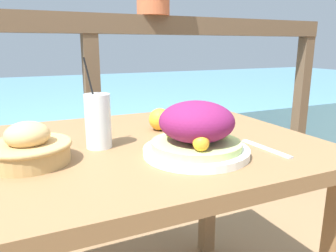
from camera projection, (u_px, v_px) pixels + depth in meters
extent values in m
cube|color=olive|center=(142.00, 148.00, 0.99)|extent=(1.03, 0.81, 0.04)
cube|color=olive|center=(208.00, 187.00, 1.57)|extent=(0.06, 0.06, 0.67)
cube|color=brown|center=(88.00, 23.00, 1.49)|extent=(2.80, 0.08, 0.09)
cube|color=brown|center=(95.00, 143.00, 1.63)|extent=(0.07, 0.07, 1.05)
cube|color=brown|center=(299.00, 118.00, 2.18)|extent=(0.07, 0.07, 1.05)
cube|color=#568EA8|center=(50.00, 111.00, 3.91)|extent=(12.00, 4.00, 0.47)
cylinder|color=white|center=(196.00, 151.00, 0.86)|extent=(0.28, 0.28, 0.02)
cylinder|color=#B7D17A|center=(196.00, 144.00, 0.86)|extent=(0.24, 0.24, 0.02)
ellipsoid|color=#72194C|center=(197.00, 121.00, 0.85)|extent=(0.20, 0.20, 0.11)
sphere|color=#F9A328|center=(222.00, 130.00, 0.89)|extent=(0.04, 0.04, 0.04)
sphere|color=#F9A328|center=(171.00, 129.00, 0.90)|extent=(0.04, 0.04, 0.04)
sphere|color=#F9A328|center=(201.00, 143.00, 0.77)|extent=(0.04, 0.04, 0.04)
cylinder|color=silver|center=(98.00, 121.00, 0.92)|extent=(0.07, 0.07, 0.15)
cylinder|color=black|center=(94.00, 97.00, 0.89)|extent=(0.04, 0.05, 0.21)
cylinder|color=tan|center=(29.00, 153.00, 0.80)|extent=(0.19, 0.19, 0.05)
torus|color=tan|center=(28.00, 145.00, 0.80)|extent=(0.21, 0.21, 0.01)
ellipsoid|color=tan|center=(27.00, 135.00, 0.79)|extent=(0.11, 0.11, 0.06)
cylinder|color=#B75B38|center=(153.00, 4.00, 1.60)|extent=(0.16, 0.16, 0.10)
cube|color=silver|center=(266.00, 148.00, 0.91)|extent=(0.03, 0.18, 0.00)
sphere|color=#F9A328|center=(160.00, 119.00, 1.11)|extent=(0.08, 0.08, 0.08)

